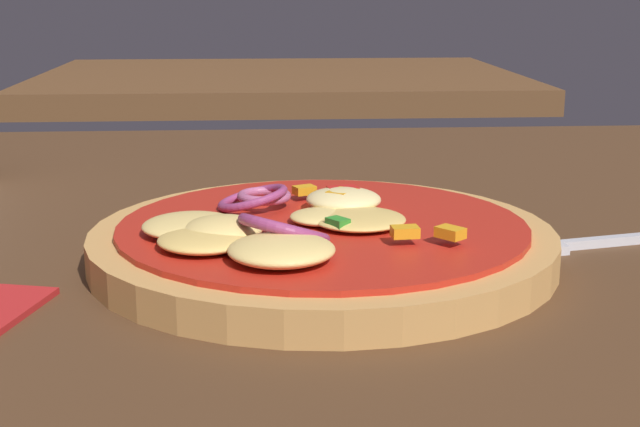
{
  "coord_description": "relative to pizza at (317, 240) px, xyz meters",
  "views": [
    {
      "loc": [
        -0.02,
        -0.46,
        0.18
      ],
      "look_at": [
        0.01,
        0.01,
        0.06
      ],
      "focal_mm": 50.32,
      "sensor_mm": 36.0,
      "label": 1
    }
  ],
  "objects": [
    {
      "name": "fork",
      "position": [
        0.16,
        0.02,
        -0.01
      ],
      "size": [
        0.17,
        0.05,
        0.01
      ],
      "color": "silver",
      "rests_on": "dining_table"
    },
    {
      "name": "background_table",
      "position": [
        0.0,
        1.02,
        -0.03
      ],
      "size": [
        0.76,
        0.56,
        0.04
      ],
      "color": "brown",
      "rests_on": "ground"
    },
    {
      "name": "pizza",
      "position": [
        0.0,
        0.0,
        0.0
      ],
      "size": [
        0.24,
        0.24,
        0.04
      ],
      "color": "tan",
      "rests_on": "dining_table"
    },
    {
      "name": "dining_table",
      "position": [
        -0.0,
        0.02,
        -0.03
      ],
      "size": [
        1.11,
        0.84,
        0.04
      ],
      "color": "#4C301C",
      "rests_on": "ground"
    }
  ]
}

